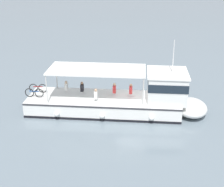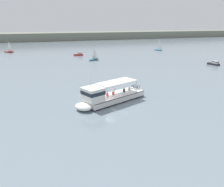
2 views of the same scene
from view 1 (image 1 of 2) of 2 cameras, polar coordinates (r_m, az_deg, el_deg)
name	(u,v)px [view 1 (image 1 of 2)]	position (r m, az deg, el deg)	size (l,w,h in m)	color
ground_plane	(137,110)	(23.99, 4.42, -2.87)	(400.00, 400.00, 0.00)	slate
ferry_main	(126,99)	(23.21, 2.49, -0.97)	(12.99, 7.33, 5.32)	white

